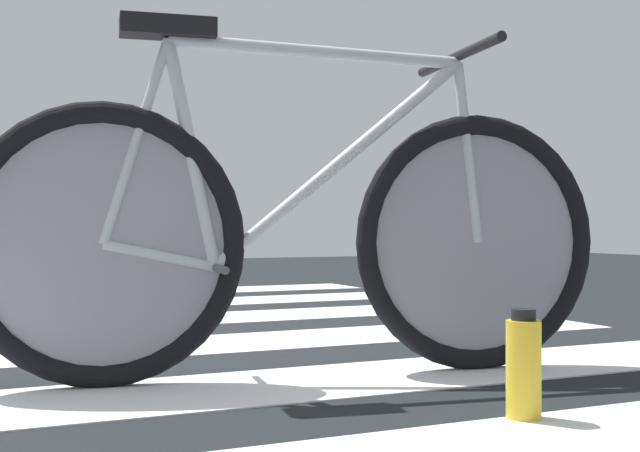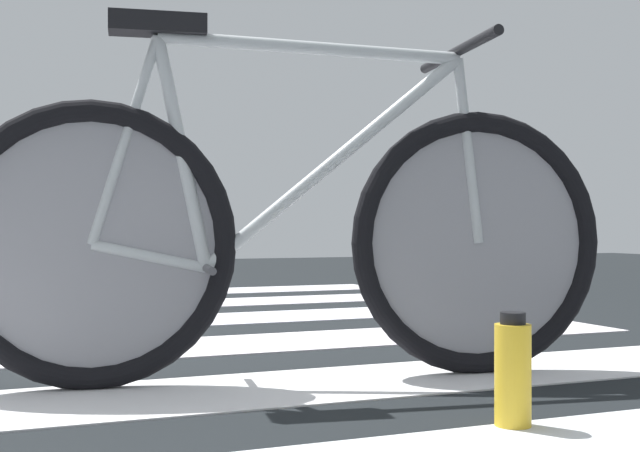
# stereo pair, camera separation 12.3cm
# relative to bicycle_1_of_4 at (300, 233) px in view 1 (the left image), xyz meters

# --- Properties ---
(bicycle_1_of_4) EXTENTS (1.72, 0.54, 0.93)m
(bicycle_1_of_4) POSITION_rel_bicycle_1_of_4_xyz_m (0.00, 0.00, 0.00)
(bicycle_1_of_4) COLOR black
(bicycle_1_of_4) RESTS_ON ground
(water_bottle) EXTENTS (0.07, 0.07, 0.23)m
(water_bottle) POSITION_rel_bicycle_1_of_4_xyz_m (0.23, -0.63, -0.28)
(water_bottle) COLOR gold
(water_bottle) RESTS_ON ground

